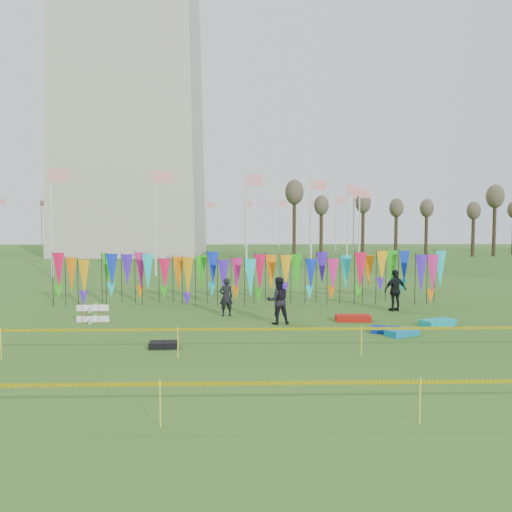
{
  "coord_description": "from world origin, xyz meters",
  "views": [
    {
      "loc": [
        -0.27,
        -16.1,
        3.79
      ],
      "look_at": [
        0.3,
        6.0,
        2.39
      ],
      "focal_mm": 35.0,
      "sensor_mm": 36.0,
      "label": 1
    }
  ],
  "objects_px": {
    "kite_bag_black": "(163,345)",
    "kite_bag_red": "(353,318)",
    "box_kite": "(93,313)",
    "kite_bag_teal": "(438,323)",
    "person_left": "(226,297)",
    "person_right": "(395,290)",
    "kite_bag_blue": "(386,330)",
    "kite_bag_turquoise": "(402,332)",
    "person_mid": "(278,301)"
  },
  "relations": [
    {
      "from": "box_kite",
      "to": "kite_bag_black",
      "type": "bearing_deg",
      "value": -50.7
    },
    {
      "from": "person_left",
      "to": "person_right",
      "type": "distance_m",
      "value": 7.45
    },
    {
      "from": "kite_bag_red",
      "to": "person_mid",
      "type": "bearing_deg",
      "value": -171.03
    },
    {
      "from": "person_left",
      "to": "kite_bag_blue",
      "type": "relative_size",
      "value": 1.58
    },
    {
      "from": "box_kite",
      "to": "person_right",
      "type": "relative_size",
      "value": 0.38
    },
    {
      "from": "person_left",
      "to": "kite_bag_teal",
      "type": "bearing_deg",
      "value": 148.03
    },
    {
      "from": "kite_bag_teal",
      "to": "kite_bag_turquoise",
      "type": "bearing_deg",
      "value": -139.71
    },
    {
      "from": "kite_bag_blue",
      "to": "kite_bag_teal",
      "type": "relative_size",
      "value": 0.77
    },
    {
      "from": "kite_bag_black",
      "to": "kite_bag_blue",
      "type": "bearing_deg",
      "value": 14.74
    },
    {
      "from": "person_left",
      "to": "box_kite",
      "type": "bearing_deg",
      "value": -2.19
    },
    {
      "from": "person_left",
      "to": "kite_bag_teal",
      "type": "xyz_separation_m",
      "value": [
        7.98,
        -2.3,
        -0.66
      ]
    },
    {
      "from": "kite_bag_blue",
      "to": "kite_bag_teal",
      "type": "height_order",
      "value": "kite_bag_teal"
    },
    {
      "from": "box_kite",
      "to": "person_left",
      "type": "distance_m",
      "value": 5.29
    },
    {
      "from": "kite_bag_blue",
      "to": "kite_bag_red",
      "type": "distance_m",
      "value": 2.25
    },
    {
      "from": "kite_bag_turquoise",
      "to": "person_right",
      "type": "bearing_deg",
      "value": 75.53
    },
    {
      "from": "person_left",
      "to": "person_right",
      "type": "height_order",
      "value": "person_right"
    },
    {
      "from": "kite_bag_blue",
      "to": "box_kite",
      "type": "bearing_deg",
      "value": 168.73
    },
    {
      "from": "person_right",
      "to": "kite_bag_turquoise",
      "type": "relative_size",
      "value": 1.62
    },
    {
      "from": "kite_bag_black",
      "to": "kite_bag_teal",
      "type": "xyz_separation_m",
      "value": [
        9.73,
        3.07,
        0.03
      ]
    },
    {
      "from": "person_right",
      "to": "person_left",
      "type": "bearing_deg",
      "value": -8.45
    },
    {
      "from": "person_left",
      "to": "kite_bag_teal",
      "type": "relative_size",
      "value": 1.21
    },
    {
      "from": "kite_bag_black",
      "to": "kite_bag_teal",
      "type": "height_order",
      "value": "kite_bag_teal"
    },
    {
      "from": "person_right",
      "to": "kite_bag_blue",
      "type": "relative_size",
      "value": 1.83
    },
    {
      "from": "person_mid",
      "to": "kite_bag_black",
      "type": "height_order",
      "value": "person_mid"
    },
    {
      "from": "kite_bag_red",
      "to": "kite_bag_teal",
      "type": "bearing_deg",
      "value": -19.5
    },
    {
      "from": "kite_bag_red",
      "to": "kite_bag_teal",
      "type": "distance_m",
      "value": 3.13
    },
    {
      "from": "kite_bag_blue",
      "to": "kite_bag_teal",
      "type": "xyz_separation_m",
      "value": [
        2.27,
        1.11,
        0.02
      ]
    },
    {
      "from": "kite_bag_turquoise",
      "to": "kite_bag_blue",
      "type": "bearing_deg",
      "value": 133.5
    },
    {
      "from": "kite_bag_turquoise",
      "to": "kite_bag_red",
      "type": "distance_m",
      "value": 2.83
    },
    {
      "from": "box_kite",
      "to": "person_left",
      "type": "xyz_separation_m",
      "value": [
        5.13,
        1.25,
        0.44
      ]
    },
    {
      "from": "kite_bag_turquoise",
      "to": "kite_bag_black",
      "type": "height_order",
      "value": "kite_bag_turquoise"
    },
    {
      "from": "person_right",
      "to": "kite_bag_red",
      "type": "bearing_deg",
      "value": 27.46
    },
    {
      "from": "kite_bag_blue",
      "to": "person_right",
      "type": "bearing_deg",
      "value": 69.02
    },
    {
      "from": "kite_bag_black",
      "to": "kite_bag_red",
      "type": "bearing_deg",
      "value": 31.24
    },
    {
      "from": "person_right",
      "to": "kite_bag_turquoise",
      "type": "bearing_deg",
      "value": 59.55
    },
    {
      "from": "box_kite",
      "to": "person_left",
      "type": "height_order",
      "value": "person_left"
    },
    {
      "from": "person_mid",
      "to": "kite_bag_teal",
      "type": "height_order",
      "value": "person_mid"
    },
    {
      "from": "box_kite",
      "to": "kite_bag_teal",
      "type": "distance_m",
      "value": 13.14
    },
    {
      "from": "box_kite",
      "to": "person_right",
      "type": "height_order",
      "value": "person_right"
    },
    {
      "from": "person_left",
      "to": "kite_bag_teal",
      "type": "distance_m",
      "value": 8.33
    },
    {
      "from": "kite_bag_blue",
      "to": "kite_bag_turquoise",
      "type": "bearing_deg",
      "value": -46.5
    },
    {
      "from": "box_kite",
      "to": "person_mid",
      "type": "distance_m",
      "value": 7.2
    },
    {
      "from": "box_kite",
      "to": "kite_bag_teal",
      "type": "height_order",
      "value": "box_kite"
    },
    {
      "from": "person_right",
      "to": "kite_bag_red",
      "type": "height_order",
      "value": "person_right"
    },
    {
      "from": "kite_bag_turquoise",
      "to": "kite_bag_teal",
      "type": "bearing_deg",
      "value": 40.29
    },
    {
      "from": "box_kite",
      "to": "person_left",
      "type": "relative_size",
      "value": 0.44
    },
    {
      "from": "person_mid",
      "to": "kite_bag_turquoise",
      "type": "height_order",
      "value": "person_mid"
    },
    {
      "from": "person_right",
      "to": "kite_bag_teal",
      "type": "relative_size",
      "value": 1.4
    },
    {
      "from": "person_left",
      "to": "kite_bag_turquoise",
      "type": "distance_m",
      "value": 7.28
    },
    {
      "from": "person_right",
      "to": "box_kite",
      "type": "bearing_deg",
      "value": -5.9
    }
  ]
}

